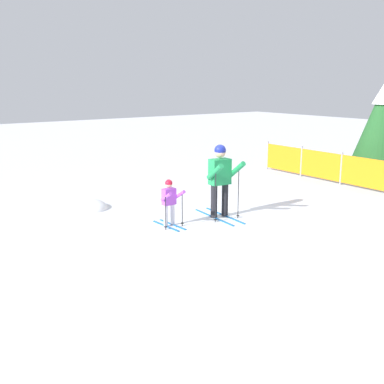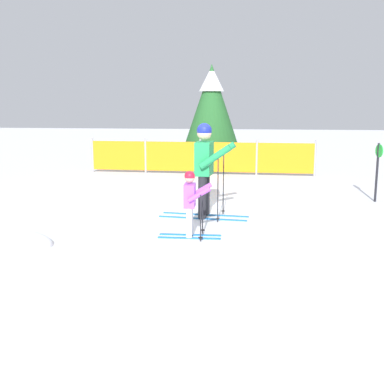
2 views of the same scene
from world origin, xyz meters
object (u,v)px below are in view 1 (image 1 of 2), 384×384
skier_adult (221,174)px  conifer_far (384,117)px  safety_fence (341,168)px  skier_child (169,199)px

skier_adult → conifer_far: 7.34m
skier_adult → safety_fence: bearing=102.4°
conifer_far → safety_fence: bearing=-96.3°
skier_child → conifer_far: bearing=90.7°
conifer_far → skier_child: bearing=-87.8°
skier_child → safety_fence: size_ratio=0.16×
skier_adult → conifer_far: bearing=99.3°
skier_adult → safety_fence: size_ratio=0.26×
safety_fence → conifer_far: (0.20, 1.78, 1.55)m
skier_child → safety_fence: (-0.52, 6.86, -0.10)m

